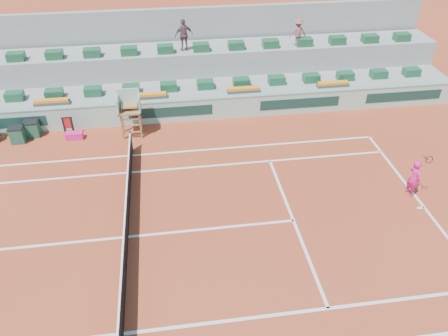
{
  "coord_description": "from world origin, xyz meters",
  "views": [
    {
      "loc": [
        1.92,
        -12.14,
        11.72
      ],
      "look_at": [
        4.0,
        2.5,
        1.0
      ],
      "focal_mm": 35.0,
      "sensor_mm": 36.0,
      "label": 1
    }
  ],
  "objects_px": {
    "drink_cooler_a": "(32,129)",
    "tennis_player": "(414,178)",
    "player_bag": "(74,136)",
    "umpire_chair": "(129,107)"
  },
  "relations": [
    {
      "from": "player_bag",
      "to": "tennis_player",
      "type": "distance_m",
      "value": 15.98
    },
    {
      "from": "umpire_chair",
      "to": "tennis_player",
      "type": "bearing_deg",
      "value": -29.35
    },
    {
      "from": "tennis_player",
      "to": "umpire_chair",
      "type": "bearing_deg",
      "value": 150.65
    },
    {
      "from": "drink_cooler_a",
      "to": "tennis_player",
      "type": "height_order",
      "value": "tennis_player"
    },
    {
      "from": "player_bag",
      "to": "drink_cooler_a",
      "type": "bearing_deg",
      "value": 164.06
    },
    {
      "from": "player_bag",
      "to": "tennis_player",
      "type": "xyz_separation_m",
      "value": [
        14.59,
        -6.48,
        0.66
      ]
    },
    {
      "from": "player_bag",
      "to": "drink_cooler_a",
      "type": "xyz_separation_m",
      "value": [
        -2.1,
        0.6,
        0.23
      ]
    },
    {
      "from": "umpire_chair",
      "to": "drink_cooler_a",
      "type": "distance_m",
      "value": 5.14
    },
    {
      "from": "umpire_chair",
      "to": "tennis_player",
      "type": "height_order",
      "value": "umpire_chair"
    },
    {
      "from": "umpire_chair",
      "to": "tennis_player",
      "type": "xyz_separation_m",
      "value": [
        11.7,
        -6.58,
        -0.69
      ]
    }
  ]
}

